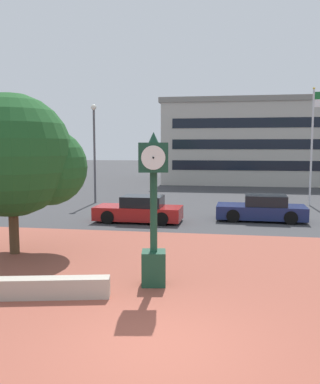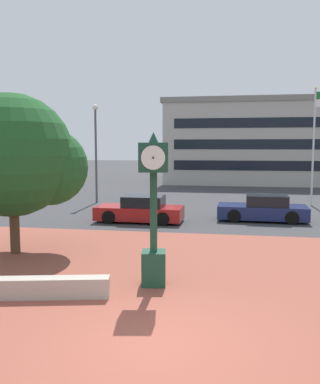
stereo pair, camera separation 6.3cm
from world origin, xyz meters
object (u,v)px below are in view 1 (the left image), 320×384
flagpole_primary (316,135)px  street_clock (154,207)px  car_street_near (262,209)px  civic_building (274,142)px  street_lamp_post (94,143)px  plaza_tree (19,158)px  car_street_mid (139,210)px

flagpole_primary → street_clock: bearing=-114.1°
car_street_near → flagpole_primary: (3.58, 5.84, 3.78)m
civic_building → street_lamp_post: size_ratio=3.53×
street_clock → civic_building: size_ratio=0.18×
flagpole_primary → street_lamp_post: size_ratio=1.14×
car_street_near → street_clock: bearing=162.4°
street_clock → plaza_tree: size_ratio=0.74×
car_street_near → car_street_mid: (-5.93, -1.34, -0.00)m
street_lamp_post → car_street_near: bearing=-25.3°
street_lamp_post → civic_building: bearing=54.4°
car_street_near → civic_building: size_ratio=0.20×
street_clock → flagpole_primary: 17.76m
street_lamp_post → street_clock: bearing=-66.4°
plaza_tree → car_street_near: 11.94m
flagpole_primary → street_lamp_post: bearing=-175.8°
street_clock → civic_building: (6.61, 33.51, 2.03)m
car_street_mid → civic_building: size_ratio=0.19×
civic_building → flagpole_primary: bearing=-88.1°
plaza_tree → car_street_near: bearing=41.7°
civic_building → street_lamp_post: 22.68m
flagpole_primary → street_lamp_post: flagpole_primary is taller
car_street_mid → flagpole_primary: flagpole_primary is taller
plaza_tree → car_street_near: (8.69, 7.73, -2.70)m
plaza_tree → civic_building: bearing=69.4°
street_clock → street_lamp_post: (-6.59, 15.08, 1.80)m
car_street_mid → street_lamp_post: 8.22m
car_street_near → civic_building: bearing=-5.5°
street_clock → civic_building: 34.22m
street_clock → flagpole_primary: size_ratio=0.56×
street_clock → car_street_near: street_clock is taller
plaza_tree → flagpole_primary: bearing=47.9°
street_clock → plaza_tree: (-5.07, 2.52, 1.18)m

